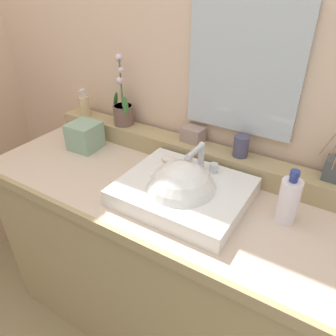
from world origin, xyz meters
The scene contains 14 objects.
floor centered at (0.00, 0.00, -0.05)m, with size 3.24×3.76×0.10m, color #9D8960.
wall_back centered at (0.00, 0.40, 1.26)m, with size 3.24×0.20×2.51m, color beige.
vanity_cabinet centered at (0.00, 0.00, 0.44)m, with size 1.46×0.60×0.87m.
back_ledge centered at (0.00, 0.23, 0.91)m, with size 1.38×0.11×0.09m, color tan.
sink_basin centered at (0.13, -0.04, 0.90)m, with size 0.45×0.38×0.28m.
soap_bar centered at (0.01, 0.08, 0.94)m, with size 0.07×0.04×0.02m, color beige.
potted_plant centered at (-0.35, 0.24, 1.03)m, with size 0.11×0.09×0.32m.
soap_dispenser centered at (-0.58, 0.21, 1.01)m, with size 0.05×0.05×0.14m.
tumbler_cup centered at (0.24, 0.24, 1.00)m, with size 0.06×0.06×0.09m, color #45425C.
reed_diffuser centered at (0.57, 0.25, 1.00)m, with size 0.11×0.10×0.25m.
trinket_box centered at (0.02, 0.25, 0.99)m, with size 0.09×0.07×0.06m, color gray.
lotion_bottle centered at (0.48, 0.04, 0.95)m, with size 0.07×0.07×0.20m.
tissue_box centered at (-0.45, 0.07, 0.93)m, with size 0.13×0.13×0.12m, color #87A98F.
mirror centered at (0.19, 0.29, 1.27)m, with size 0.43×0.02×0.48m, color silver.
Camera 1 is at (0.59, -0.87, 1.59)m, focal length 34.60 mm.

